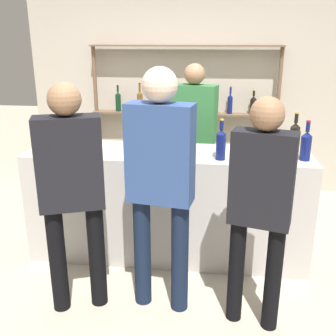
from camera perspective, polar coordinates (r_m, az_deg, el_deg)
The scene contains 14 objects.
ground_plane at distance 3.94m, azimuth 0.00°, elevation -12.10°, with size 16.00×16.00×0.00m, color #B2A893.
bar_counter at distance 3.70m, azimuth 0.00°, elevation -5.27°, with size 2.54×0.64×1.02m, color #B7B2AD.
back_wall at distance 5.33m, azimuth 2.58°, elevation 11.99°, with size 4.14×0.12×2.80m, color #B2A899.
back_shelf at distance 5.17m, azimuth 2.35°, elevation 10.28°, with size 2.42×0.18×1.91m.
counter_bottle_0 at distance 3.68m, azimuth -1.65°, elevation 4.92°, with size 0.07×0.07×0.31m.
counter_bottle_1 at distance 3.41m, azimuth -1.87°, elevation 4.21°, with size 0.08×0.08×0.35m.
counter_bottle_2 at distance 3.45m, azimuth 19.39°, elevation 3.16°, with size 0.09×0.09×0.34m.
counter_bottle_3 at distance 3.30m, azimuth 7.68°, elevation 3.51°, with size 0.08×0.08×0.34m.
counter_bottle_4 at distance 3.69m, azimuth 17.89°, elevation 4.42°, with size 0.09×0.09×0.35m.
wine_glass at distance 3.44m, azimuth 7.44°, elevation 3.98°, with size 0.07×0.07×0.17m.
customer_center at distance 2.77m, azimuth -1.12°, elevation -1.03°, with size 0.49×0.27×1.83m.
customer_left at distance 2.86m, azimuth -13.85°, elevation -2.25°, with size 0.49×0.34×1.73m.
server_behind_counter at distance 4.46m, azimuth 3.71°, elevation 5.58°, with size 0.54×0.33×1.74m.
customer_right at distance 2.68m, azimuth 13.27°, elevation -4.33°, with size 0.44×0.28×1.66m.
Camera 1 is at (0.41, -3.36, 2.00)m, focal length 42.00 mm.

